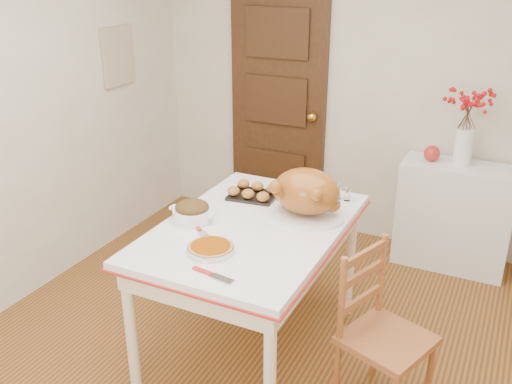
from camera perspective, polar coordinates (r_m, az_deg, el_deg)
The scene contains 17 objects.
floor at distance 3.46m, azimuth -0.86°, elevation -17.37°, with size 3.50×4.00×0.00m, color #5A2D14.
wall_back at distance 4.62m, azimuth 10.51°, elevation 10.16°, with size 3.50×0.00×2.50m, color silver.
door_back at distance 4.87m, azimuth 2.23°, elevation 8.51°, with size 0.85×0.06×2.06m, color #402313.
photo_board at distance 4.67m, azimuth -13.71°, elevation 13.16°, with size 0.03×0.35×0.45m, color #C9B794.
sideboard at distance 4.53m, azimuth 19.27°, elevation -2.30°, with size 0.82×0.36×0.82m, color white.
kitchen_table at distance 3.36m, azimuth -0.38°, elevation -9.79°, with size 0.96×1.40×0.84m, color white, non-canonical shape.
chair_oak at distance 3.02m, azimuth 13.06°, elevation -13.96°, with size 0.40×0.40×0.90m, color #A35F33, non-canonical shape.
berry_vase at distance 4.30m, azimuth 20.37°, elevation 6.10°, with size 0.29×0.29×0.57m, color white, non-canonical shape.
apple at distance 4.39m, azimuth 17.28°, elevation 3.74°, with size 0.12×0.12×0.12m, color red.
turkey_platter at distance 3.20m, azimuth 5.09°, elevation -0.20°, with size 0.45×0.36×0.28m, color #985714, non-canonical shape.
pumpkin_pie at distance 2.88m, azimuth -4.58°, elevation -5.58°, with size 0.24×0.24×0.05m, color #883B03.
stuffing_dish at distance 3.20m, azimuth -6.43°, elevation -1.97°, with size 0.28×0.22×0.11m, color #3D2B0F, non-canonical shape.
rolls_tray at distance 3.50m, azimuth -0.31°, elevation 0.07°, with size 0.29×0.22×0.08m, color olive, non-canonical shape.
pie_server at distance 2.68m, azimuth -4.40°, elevation -8.30°, with size 0.23×0.07×0.01m, color silver, non-canonical shape.
carving_knife at distance 3.06m, azimuth -5.37°, elevation -4.16°, with size 0.27×0.06×0.01m, color silver, non-canonical shape.
drinking_glass at distance 3.57m, azimuth 4.03°, elevation 0.84°, with size 0.07×0.07×0.11m, color white.
shaker_pair at distance 3.50m, azimuth 8.71°, elevation -0.03°, with size 0.10×0.04×0.10m, color white, non-canonical shape.
Camera 1 is at (1.21, -2.35, 2.23)m, focal length 39.76 mm.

